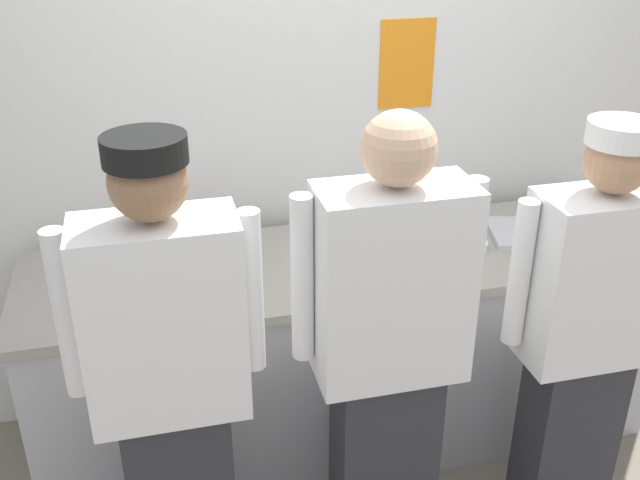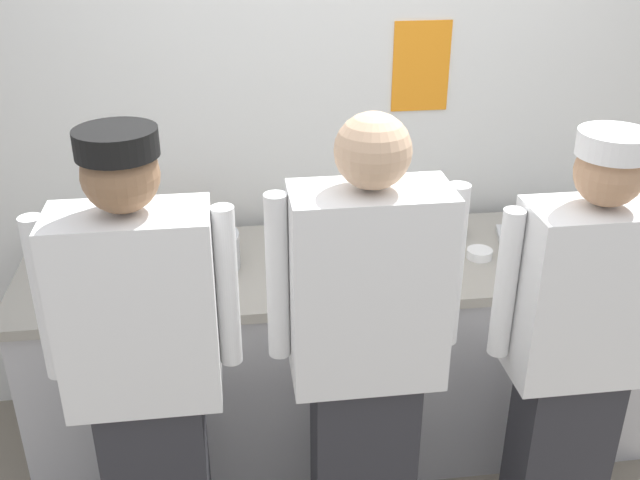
# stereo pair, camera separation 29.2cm
# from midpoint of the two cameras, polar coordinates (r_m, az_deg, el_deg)

# --- Properties ---
(wall_back) EXTENTS (4.08, 0.11, 2.78)m
(wall_back) POSITION_cam_midpoint_polar(r_m,az_deg,el_deg) (3.22, -2.62, 10.50)
(wall_back) COLOR silver
(wall_back) RESTS_ON ground
(prep_counter) EXTENTS (2.60, 0.73, 0.89)m
(prep_counter) POSITION_cam_midpoint_polar(r_m,az_deg,el_deg) (3.18, -0.45, -8.54)
(prep_counter) COLOR #B2B2B7
(prep_counter) RESTS_ON ground
(chef_near_left) EXTENTS (0.60, 0.24, 1.67)m
(chef_near_left) POSITION_cam_midpoint_polar(r_m,az_deg,el_deg) (2.35, -15.11, -10.58)
(chef_near_left) COLOR #2D2D33
(chef_near_left) RESTS_ON ground
(chef_center) EXTENTS (0.62, 0.24, 1.69)m
(chef_center) POSITION_cam_midpoint_polar(r_m,az_deg,el_deg) (2.39, 1.83, -8.65)
(chef_center) COLOR #2D2D33
(chef_center) RESTS_ON ground
(chef_far_right) EXTENTS (0.59, 0.24, 1.61)m
(chef_far_right) POSITION_cam_midpoint_polar(r_m,az_deg,el_deg) (2.66, 16.91, -6.96)
(chef_far_right) COLOR #2D2D33
(chef_far_right) RESTS_ON ground
(plate_stack_front) EXTENTS (0.20, 0.20, 0.06)m
(plate_stack_front) POSITION_cam_midpoint_polar(r_m,az_deg,el_deg) (3.20, 6.30, 1.28)
(plate_stack_front) COLOR white
(plate_stack_front) RESTS_ON prep_counter
(mixing_bowl_steel) EXTENTS (0.31, 0.31, 0.14)m
(mixing_bowl_steel) POSITION_cam_midpoint_polar(r_m,az_deg,el_deg) (2.87, -12.11, -1.38)
(mixing_bowl_steel) COLOR #B7BABF
(mixing_bowl_steel) RESTS_ON prep_counter
(sheet_tray) EXTENTS (0.50, 0.39, 0.02)m
(sheet_tray) POSITION_cam_midpoint_polar(r_m,az_deg,el_deg) (3.23, 14.42, 0.49)
(sheet_tray) COLOR #B7BABF
(sheet_tray) RESTS_ON prep_counter
(squeeze_bottle_primary) EXTENTS (0.06, 0.06, 0.18)m
(squeeze_bottle_primary) POSITION_cam_midpoint_polar(r_m,az_deg,el_deg) (3.05, -14.21, 0.44)
(squeeze_bottle_primary) COLOR orange
(squeeze_bottle_primary) RESTS_ON prep_counter
(ramekin_orange_sauce) EXTENTS (0.09, 0.09, 0.04)m
(ramekin_orange_sauce) POSITION_cam_midpoint_polar(r_m,az_deg,el_deg) (2.81, -1.48, -2.42)
(ramekin_orange_sauce) COLOR white
(ramekin_orange_sauce) RESTS_ON prep_counter
(ramekin_red_sauce) EXTENTS (0.10, 0.10, 0.04)m
(ramekin_red_sauce) POSITION_cam_midpoint_polar(r_m,az_deg,el_deg) (3.03, 1.29, -0.17)
(ramekin_red_sauce) COLOR white
(ramekin_red_sauce) RESTS_ON prep_counter
(ramekin_yellow_sauce) EXTENTS (0.10, 0.10, 0.04)m
(ramekin_yellow_sauce) POSITION_cam_midpoint_polar(r_m,az_deg,el_deg) (3.04, 9.27, -0.48)
(ramekin_yellow_sauce) COLOR white
(ramekin_yellow_sauce) RESTS_ON prep_counter
(chefs_knife) EXTENTS (0.28, 0.03, 0.02)m
(chefs_knife) POSITION_cam_midpoint_polar(r_m,az_deg,el_deg) (2.85, -19.01, -3.94)
(chefs_knife) COLOR #B7BABF
(chefs_knife) RESTS_ON prep_counter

